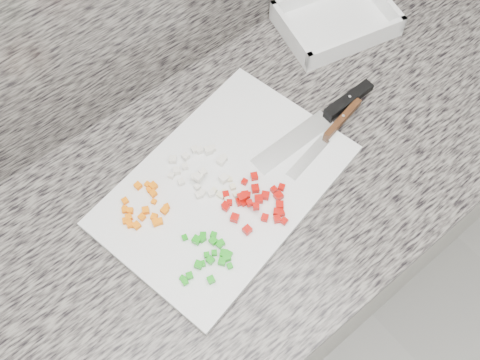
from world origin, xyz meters
The scene contains 12 objects.
cabinet centered at (0.00, 1.44, 0.43)m, with size 3.92×0.62×0.86m, color beige.
countertop centered at (0.00, 1.44, 0.88)m, with size 3.96×0.64×0.04m, color slate.
backsplash centered at (0.00, 1.74, 1.20)m, with size 3.92×0.02×0.60m, color slate.
cutting_board centered at (0.09, 1.45, 0.91)m, with size 0.47×0.31×0.02m, color silver.
carrot_pile centered at (-0.06, 1.50, 0.92)m, with size 0.09×0.10×0.01m.
onion_pile centered at (0.07, 1.50, 0.92)m, with size 0.12×0.12×0.02m.
green_pepper_pile centered at (-0.02, 1.35, 0.92)m, with size 0.10×0.10×0.01m.
red_pepper_pile centered at (0.11, 1.38, 0.92)m, with size 0.13×0.12×0.02m.
garlic_pile centered at (0.08, 1.43, 0.92)m, with size 0.05×0.06×0.01m.
chef_knife centered at (0.35, 1.44, 0.92)m, with size 0.31×0.04×0.02m.
paring_knife centered at (0.33, 1.41, 0.92)m, with size 0.23×0.06×0.02m.
tray centered at (0.54, 1.61, 0.92)m, with size 0.28×0.23×0.05m.
Camera 1 is at (-0.19, 1.07, 1.81)m, focal length 40.00 mm.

